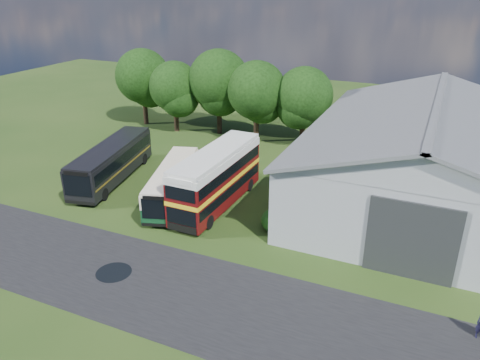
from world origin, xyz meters
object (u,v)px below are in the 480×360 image
at_px(storage_shed, 430,151).
at_px(bus_dark_single, 112,162).
at_px(bus_maroon_double, 217,179).
at_px(bus_green_single, 173,183).

bearing_deg(storage_shed, bus_dark_single, -164.22).
xyz_separation_m(storage_shed, bus_maroon_double, (-14.84, -8.05, -1.87)).
height_order(storage_shed, bus_green_single, storage_shed).
distance_m(storage_shed, bus_green_single, 20.62).
relative_size(storage_shed, bus_green_single, 2.38).
bearing_deg(bus_green_single, storage_shed, 6.96).
bearing_deg(bus_maroon_double, bus_green_single, -170.87).
distance_m(storage_shed, bus_maroon_double, 16.99).
distance_m(bus_green_single, bus_dark_single, 7.24).
relative_size(bus_maroon_double, bus_dark_single, 0.90).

